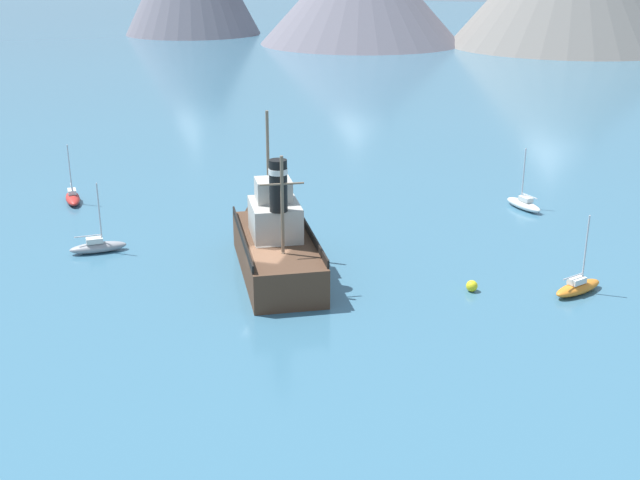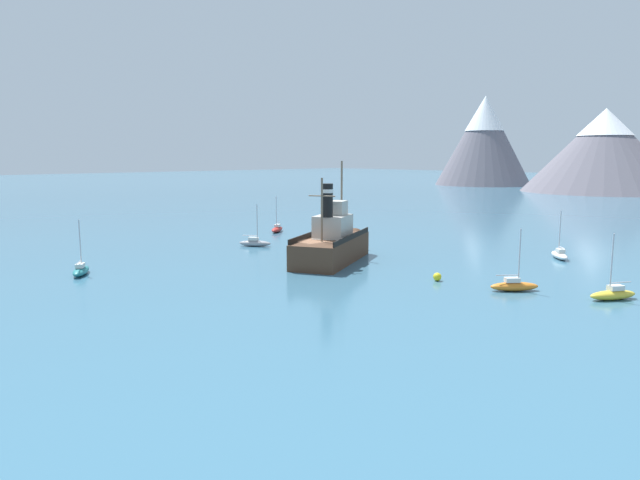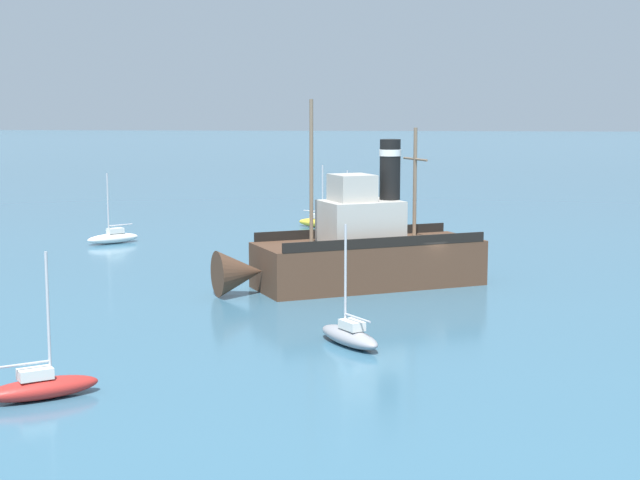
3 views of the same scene
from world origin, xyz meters
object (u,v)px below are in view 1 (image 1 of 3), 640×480
(sailboat_grey, at_px, (98,246))
(old_tugboat, at_px, (275,244))
(sailboat_red, at_px, (73,197))
(sailboat_white, at_px, (524,204))
(mooring_buoy, at_px, (472,286))
(sailboat_orange, at_px, (578,287))

(sailboat_grey, bearing_deg, old_tugboat, 0.97)
(old_tugboat, bearing_deg, sailboat_red, 155.44)
(sailboat_white, xyz_separation_m, mooring_buoy, (-2.33, -17.79, -0.08))
(sailboat_orange, xyz_separation_m, sailboat_grey, (-31.56, -1.64, 0.00))
(old_tugboat, distance_m, sailboat_red, 22.97)
(sailboat_red, relative_size, mooring_buoy, 7.01)
(sailboat_red, distance_m, sailboat_grey, 12.64)
(old_tugboat, height_order, mooring_buoy, old_tugboat)
(sailboat_grey, relative_size, mooring_buoy, 7.01)
(old_tugboat, xyz_separation_m, mooring_buoy, (12.57, -0.00, -1.48))
(sailboat_orange, relative_size, sailboat_grey, 1.00)
(sailboat_white, relative_size, mooring_buoy, 7.01)
(sailboat_grey, bearing_deg, sailboat_red, 129.57)
(sailboat_red, bearing_deg, sailboat_grey, -50.43)
(sailboat_white, bearing_deg, mooring_buoy, -97.47)
(sailboat_red, bearing_deg, sailboat_orange, -11.57)
(mooring_buoy, bearing_deg, sailboat_red, 164.08)
(sailboat_orange, xyz_separation_m, sailboat_white, (-3.86, 16.37, 0.00))
(sailboat_white, distance_m, sailboat_red, 36.69)
(old_tugboat, xyz_separation_m, sailboat_grey, (-12.80, -0.22, -1.40))
(sailboat_orange, xyz_separation_m, mooring_buoy, (-6.19, -1.42, -0.08))
(sailboat_orange, distance_m, mooring_buoy, 6.35)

